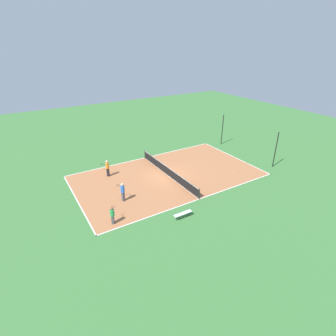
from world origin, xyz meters
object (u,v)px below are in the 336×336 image
at_px(player_near_blue, 123,191).
at_px(player_center_orange, 107,167).
at_px(fence_post_back_right, 276,150).
at_px(bench, 183,214).
at_px(fence_post_back_left, 222,130).
at_px(tennis_net, 168,171).
at_px(player_far_green, 112,214).
at_px(tennis_ball_near_net, 113,199).
at_px(tennis_ball_right_alley, 233,172).

relative_size(player_near_blue, player_center_orange, 0.99).
bearing_deg(fence_post_back_right, player_near_blue, -97.19).
distance_m(bench, player_near_blue, 5.92).
bearing_deg(fence_post_back_left, fence_post_back_right, 0.00).
bearing_deg(tennis_net, fence_post_back_left, 110.95).
xyz_separation_m(player_far_green, tennis_ball_near_net, (-3.30, 1.25, -0.83)).
xyz_separation_m(tennis_net, player_far_green, (4.87, -8.11, 0.35)).
height_order(tennis_net, tennis_ball_right_alley, tennis_net).
distance_m(fence_post_back_left, fence_post_back_right, 8.87).
relative_size(player_far_green, tennis_ball_right_alley, 22.48).
xyz_separation_m(player_center_orange, tennis_ball_right_alley, (6.42, 12.14, -1.04)).
bearing_deg(bench, tennis_net, 67.74).
height_order(bench, tennis_ball_right_alley, bench).
relative_size(bench, player_near_blue, 0.90).
relative_size(player_far_green, fence_post_back_right, 0.37).
height_order(tennis_net, fence_post_back_left, fence_post_back_left).
distance_m(player_center_orange, tennis_ball_near_net, 5.05).
distance_m(tennis_ball_near_net, tennis_ball_right_alley, 13.48).
bearing_deg(player_center_orange, player_far_green, 106.28).
height_order(tennis_ball_near_net, fence_post_back_left, fence_post_back_left).
bearing_deg(tennis_net, player_center_orange, -119.79).
bearing_deg(player_center_orange, bench, 138.04).
distance_m(tennis_net, player_near_blue, 6.53).
distance_m(bench, fence_post_back_left, 18.63).
bearing_deg(player_far_green, bench, -84.23).
relative_size(tennis_ball_near_net, fence_post_back_right, 0.02).
bearing_deg(player_far_green, player_near_blue, -7.34).
relative_size(tennis_net, player_near_blue, 6.08).
distance_m(player_near_blue, tennis_ball_right_alley, 12.73).
bearing_deg(player_near_blue, tennis_ball_right_alley, -113.50).
relative_size(tennis_ball_near_net, fence_post_back_left, 0.02).
xyz_separation_m(player_far_green, player_near_blue, (-2.67, 1.99, 0.20)).
relative_size(player_far_green, tennis_ball_near_net, 22.48).
height_order(tennis_net, player_near_blue, player_near_blue).
xyz_separation_m(tennis_ball_near_net, fence_post_back_left, (-6.00, 18.44, 2.03)).
height_order(player_center_orange, fence_post_back_right, fence_post_back_right).
distance_m(player_far_green, fence_post_back_left, 21.81).
bearing_deg(bench, fence_post_back_right, 10.53).
height_order(bench, player_near_blue, player_near_blue).
bearing_deg(tennis_ball_near_net, tennis_net, 102.89).
height_order(player_near_blue, tennis_ball_right_alley, player_near_blue).
height_order(player_center_orange, fence_post_back_left, fence_post_back_left).
xyz_separation_m(player_near_blue, fence_post_back_right, (2.23, 17.70, 1.00)).
bearing_deg(player_center_orange, player_near_blue, 118.07).
xyz_separation_m(player_center_orange, fence_post_back_right, (7.65, 17.19, 0.99)).
height_order(player_near_blue, fence_post_back_left, fence_post_back_left).
bearing_deg(player_near_blue, tennis_ball_near_net, 30.33).
bearing_deg(bench, player_far_green, 156.42).
relative_size(player_far_green, fence_post_back_left, 0.37).
bearing_deg(fence_post_back_right, player_far_green, -88.74).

